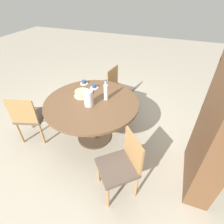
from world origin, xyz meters
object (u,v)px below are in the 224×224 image
Objects in this scene: chair_c at (119,88)px; coffee_pot at (89,98)px; cup_a at (94,86)px; cake_main at (82,93)px; water_bottle at (106,92)px; chair_a at (30,116)px; cup_b at (84,82)px; chair_b at (122,164)px; bookshelf at (215,130)px.

coffee_pot is (1.08, -0.09, 0.40)m from chair_c.
chair_c is at bearing 159.22° from cup_a.
water_bottle is at bearing 96.13° from cake_main.
chair_a is 1.68m from chair_c.
cake_main reaches higher than cup_a.
chair_b is at bearing 42.63° from cup_b.
water_bottle is (-0.84, -0.52, 0.40)m from chair_b.
cup_b is (-0.07, -0.22, 0.00)m from cup_a.
chair_b is 1.40m from cup_a.
water_bottle is at bearing -173.59° from chair_a.
cake_main is 1.81× the size of cup_b.
chair_c reaches higher than cake_main.
chair_c is at bearing 51.09° from bookshelf.
chair_c is at bearing 175.49° from coffee_pot.
chair_a is 1.00× the size of chair_c.
bookshelf reaches higher than cup_a.
cup_b is (-0.32, -0.54, -0.11)m from water_bottle.
chair_a is 1.03m from cup_b.
chair_c is 0.76m from cup_b.
bookshelf reaches higher than chair_c.
chair_c reaches higher than cup_a.
chair_c is (-1.69, -0.61, 0.00)m from chair_b.
coffee_pot reaches higher than chair_c.
chair_b is 1.10m from bookshelf.
bookshelf is 1.83m from cake_main.
coffee_pot is at bearing 178.07° from chair_a.
chair_a is 0.91m from cake_main.
cup_a and cup_b have the same top height.
chair_c is 0.99m from cake_main.
coffee_pot reaches higher than cup_a.
cup_a is at bearing -163.41° from coffee_pot.
cake_main is at bearing 23.22° from cup_b.
coffee_pot is (-0.13, -1.59, -0.02)m from bookshelf.
chair_a is 0.46× the size of bookshelf.
cup_a is 0.23m from cup_b.
bookshelf is 5.77× the size of water_bottle.
water_bottle is 2.37× the size of cup_b.
cup_b is (0.53, -0.45, 0.30)m from chair_c.
chair_c is at bearing 158.16° from chair_b.
chair_b is at bearing 118.08° from bookshelf.
cake_main is at bearing 79.99° from bookshelf.
chair_c is 6.35× the size of cup_a.
cake_main is (-0.19, -0.21, -0.08)m from coffee_pot.
coffee_pot is at bearing -36.77° from water_bottle.
water_bottle is at bearing 59.35° from cup_b.
cup_a is (0.60, -0.23, 0.30)m from chair_c.
cake_main is at bearing -13.50° from cup_a.
cup_b is (-0.36, -0.15, -0.02)m from cake_main.
bookshelf is 6.81× the size of coffee_pot.
chair_a and chair_b have the same top height.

